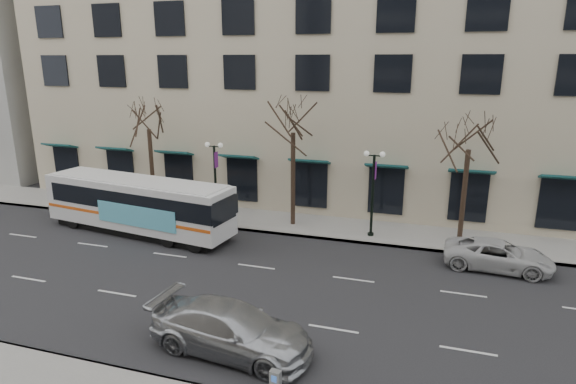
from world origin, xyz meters
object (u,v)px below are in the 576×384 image
at_px(tree_far_mid, 293,117).
at_px(lamp_post_right, 373,190).
at_px(lamp_post_left, 215,178).
at_px(white_pickup, 498,255).
at_px(tree_far_left, 148,115).
at_px(tree_far_right, 470,132).
at_px(pay_station, 276,383).
at_px(silver_car, 231,329).
at_px(city_bus, 139,204).

height_order(tree_far_mid, lamp_post_right, tree_far_mid).
distance_m(lamp_post_left, white_pickup, 17.04).
relative_size(tree_far_mid, lamp_post_right, 1.64).
xyz_separation_m(tree_far_left, lamp_post_left, (5.01, -0.60, -3.75)).
relative_size(lamp_post_left, lamp_post_right, 1.00).
xyz_separation_m(tree_far_mid, lamp_post_left, (-4.99, -0.60, -3.96)).
bearing_deg(white_pickup, tree_far_right, 32.83).
relative_size(tree_far_mid, tree_far_right, 1.06).
height_order(white_pickup, pay_station, pay_station).
bearing_deg(pay_station, white_pickup, 67.58).
height_order(lamp_post_left, pay_station, lamp_post_left).
bearing_deg(silver_car, white_pickup, -37.76).
bearing_deg(pay_station, silver_car, 139.82).
relative_size(tree_far_mid, silver_car, 1.41).
bearing_deg(white_pickup, silver_car, 140.29).
bearing_deg(city_bus, silver_car, -35.50).
height_order(city_bus, pay_station, city_bus).
relative_size(lamp_post_right, white_pickup, 1.00).
height_order(silver_car, pay_station, silver_car).
relative_size(lamp_post_left, white_pickup, 1.00).
xyz_separation_m(tree_far_mid, lamp_post_right, (5.01, -0.60, -3.96)).
bearing_deg(tree_far_mid, silver_car, -82.63).
distance_m(tree_far_left, lamp_post_left, 6.29).
relative_size(tree_far_left, city_bus, 0.66).
relative_size(city_bus, white_pickup, 2.41).
xyz_separation_m(tree_far_right, city_bus, (-18.51, -3.90, -4.59)).
xyz_separation_m(lamp_post_left, pay_station, (9.39, -15.78, -1.73)).
distance_m(lamp_post_right, pay_station, 15.89).
distance_m(lamp_post_left, city_bus, 4.95).
distance_m(tree_far_right, white_pickup, 6.70).
distance_m(tree_far_left, white_pickup, 22.73).
bearing_deg(tree_far_mid, tree_far_left, -180.00).
bearing_deg(city_bus, white_pickup, 10.20).
height_order(tree_far_right, lamp_post_right, tree_far_right).
bearing_deg(pay_station, lamp_post_left, 127.14).
relative_size(tree_far_left, silver_car, 1.37).
relative_size(tree_far_right, lamp_post_right, 1.55).
height_order(lamp_post_right, pay_station, lamp_post_right).
xyz_separation_m(tree_far_mid, tree_far_right, (10.00, -0.00, -0.48)).
bearing_deg(tree_far_right, silver_car, -121.21).
distance_m(tree_far_mid, white_pickup, 13.60).
xyz_separation_m(tree_far_right, pay_station, (-5.61, -16.38, -5.21)).
bearing_deg(tree_far_mid, pay_station, -74.99).
relative_size(tree_far_left, lamp_post_right, 1.60).
xyz_separation_m(city_bus, white_pickup, (20.22, 0.82, -1.10)).
distance_m(lamp_post_right, silver_car, 13.56).
bearing_deg(tree_far_mid, lamp_post_right, -6.83).
relative_size(tree_far_left, lamp_post_left, 1.60).
bearing_deg(lamp_post_right, silver_car, -104.03).
xyz_separation_m(lamp_post_left, silver_car, (6.75, -13.00, -2.06)).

